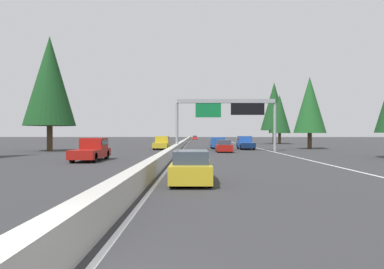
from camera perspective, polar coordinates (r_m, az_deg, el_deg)
ground_plane at (r=64.68m, az=-1.26°, el=-1.82°), size 320.00×320.00×0.00m
median_barrier at (r=84.66m, az=-1.05°, el=-1.05°), size 180.00×0.56×0.90m
shoulder_stripe_right at (r=75.25m, az=7.78°, el=-1.54°), size 160.00×0.16×0.01m
shoulder_stripe_median at (r=74.66m, az=-0.84°, el=-1.55°), size 160.00×0.16×0.01m
sign_gantry_overhead at (r=44.61m, az=5.72°, el=4.00°), size 0.50×12.68×6.56m
sedan_near_center at (r=16.11m, az=-0.16°, el=-5.38°), size 4.40×1.80×1.47m
sedan_near_right at (r=42.66m, az=5.14°, el=-1.93°), size 4.40×1.80×1.47m
pickup_far_left at (r=51.21m, az=8.59°, el=-1.32°), size 5.60×2.00×1.86m
sedan_mid_center at (r=130.36m, az=0.48°, el=-0.52°), size 4.40×1.80×1.47m
minivan_distant_b at (r=53.03m, az=4.12°, el=-1.23°), size 5.00×1.95×1.69m
oncoming_near at (r=50.38m, az=-4.91°, el=-1.34°), size 5.60×2.00×1.86m
oncoming_far at (r=30.43m, az=-15.88°, el=-2.33°), size 5.60×2.00×1.86m
conifer_right_near at (r=54.17m, az=18.49°, el=4.54°), size 4.62×4.62×10.50m
conifer_right_mid at (r=77.74m, az=13.97°, el=3.22°), size 4.63×4.63×10.51m
conifer_right_far at (r=79.55m, az=13.14°, el=4.44°), size 5.91×5.91×13.44m
conifer_left_near at (r=49.06m, az=-22.02°, el=8.01°), size 6.47×6.47×14.71m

